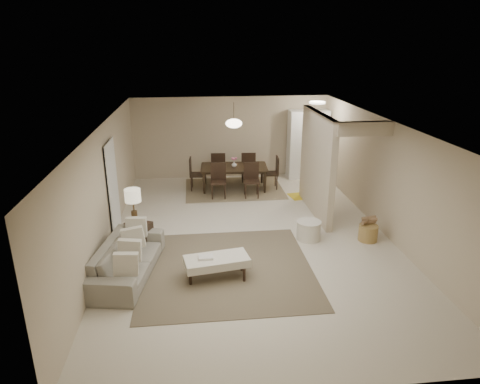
{
  "coord_description": "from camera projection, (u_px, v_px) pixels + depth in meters",
  "views": [
    {
      "loc": [
        -1.18,
        -8.5,
        4.09
      ],
      "look_at": [
        -0.22,
        -0.0,
        1.05
      ],
      "focal_mm": 32.0,
      "sensor_mm": 36.0,
      "label": 1
    }
  ],
  "objects": [
    {
      "name": "vase",
      "position": [
        234.0,
        164.0,
        12.22
      ],
      "size": [
        0.2,
        0.2,
        0.16
      ],
      "primitive_type": "imported",
      "rotation": [
        0.0,
        0.0,
        0.38
      ],
      "color": "white",
      "rests_on": "dining_table"
    },
    {
      "name": "dining_rug",
      "position": [
        234.0,
        189.0,
        12.47
      ],
      "size": [
        2.8,
        2.1,
        0.01
      ],
      "primitive_type": "cube",
      "color": "#847252",
      "rests_on": "floor"
    },
    {
      "name": "ottoman_bench",
      "position": [
        217.0,
        262.0,
        7.7
      ],
      "size": [
        1.22,
        0.71,
        0.41
      ],
      "rotation": [
        0.0,
        0.0,
        0.17
      ],
      "color": "beige",
      "rests_on": "living_rug"
    },
    {
      "name": "sofa",
      "position": [
        127.0,
        259.0,
        7.81
      ],
      "size": [
        2.32,
        1.23,
        0.64
      ],
      "primitive_type": "imported",
      "rotation": [
        0.0,
        0.0,
        1.4
      ],
      "color": "gray",
      "rests_on": "floor"
    },
    {
      "name": "doorway",
      "position": [
        113.0,
        189.0,
        9.36
      ],
      "size": [
        0.04,
        0.9,
        2.04
      ],
      "primitive_type": "cube",
      "color": "black",
      "rests_on": "floor"
    },
    {
      "name": "ceiling",
      "position": [
        251.0,
        124.0,
        8.62
      ],
      "size": [
        9.0,
        9.0,
        0.0
      ],
      "primitive_type": "plane",
      "rotation": [
        3.14,
        0.0,
        0.0
      ],
      "color": "white",
      "rests_on": "back_wall"
    },
    {
      "name": "pendant_light",
      "position": [
        234.0,
        123.0,
        11.82
      ],
      "size": [
        0.46,
        0.46,
        0.71
      ],
      "color": "#4D3921",
      "rests_on": "ceiling"
    },
    {
      "name": "floor",
      "position": [
        250.0,
        236.0,
        9.45
      ],
      "size": [
        9.0,
        9.0,
        0.0
      ],
      "primitive_type": "plane",
      "color": "beige",
      "rests_on": "ground"
    },
    {
      "name": "partition",
      "position": [
        317.0,
        164.0,
        10.4
      ],
      "size": [
        0.15,
        2.5,
        2.5
      ],
      "primitive_type": "cube",
      "color": "#C1B192",
      "rests_on": "floor"
    },
    {
      "name": "round_pouf",
      "position": [
        309.0,
        230.0,
        9.26
      ],
      "size": [
        0.53,
        0.53,
        0.41
      ],
      "primitive_type": "cylinder",
      "color": "beige",
      "rests_on": "floor"
    },
    {
      "name": "yellow_mat",
      "position": [
        306.0,
        195.0,
        11.92
      ],
      "size": [
        1.03,
        0.73,
        0.01
      ],
      "primitive_type": "cube",
      "rotation": [
        0.0,
        0.0,
        0.17
      ],
      "color": "gold",
      "rests_on": "floor"
    },
    {
      "name": "wicker_basket",
      "position": [
        368.0,
        233.0,
        9.21
      ],
      "size": [
        0.49,
        0.49,
        0.35
      ],
      "primitive_type": "cylinder",
      "rotation": [
        0.0,
        0.0,
        0.21
      ],
      "color": "olive",
      "rests_on": "floor"
    },
    {
      "name": "pantry_cabinet",
      "position": [
        307.0,
        144.0,
        13.24
      ],
      "size": [
        1.2,
        0.55,
        2.1
      ],
      "primitive_type": "cube",
      "color": "white",
      "rests_on": "floor"
    },
    {
      "name": "dining_chairs",
      "position": [
        234.0,
        173.0,
        12.31
      ],
      "size": [
        2.55,
        1.91,
        0.95
      ],
      "color": "black",
      "rests_on": "dining_rug"
    },
    {
      "name": "back_wall",
      "position": [
        231.0,
        137.0,
        13.25
      ],
      "size": [
        6.0,
        0.0,
        6.0
      ],
      "primitive_type": "plane",
      "rotation": [
        1.57,
        0.0,
        0.0
      ],
      "color": "#C1B192",
      "rests_on": "floor"
    },
    {
      "name": "table_lamp",
      "position": [
        133.0,
        199.0,
        8.44
      ],
      "size": [
        0.32,
        0.32,
        0.76
      ],
      "color": "#4D3921",
      "rests_on": "side_table"
    },
    {
      "name": "living_rug",
      "position": [
        227.0,
        268.0,
        8.11
      ],
      "size": [
        3.2,
        3.2,
        0.01
      ],
      "primitive_type": "cube",
      "color": "brown",
      "rests_on": "floor"
    },
    {
      "name": "dining_table",
      "position": [
        234.0,
        178.0,
        12.36
      ],
      "size": [
        1.96,
        1.17,
        0.67
      ],
      "primitive_type": "imported",
      "rotation": [
        0.0,
        0.0,
        -0.06
      ],
      "color": "black",
      "rests_on": "dining_rug"
    },
    {
      "name": "side_table",
      "position": [
        136.0,
        238.0,
        8.72
      ],
      "size": [
        0.7,
        0.7,
        0.58
      ],
      "primitive_type": "cube",
      "rotation": [
        0.0,
        0.0,
        -0.43
      ],
      "color": "black",
      "rests_on": "floor"
    },
    {
      "name": "flush_light",
      "position": [
        317.0,
        103.0,
        11.87
      ],
      "size": [
        0.44,
        0.44,
        0.05
      ],
      "primitive_type": "cylinder",
      "color": "white",
      "rests_on": "ceiling"
    },
    {
      "name": "left_wall",
      "position": [
        105.0,
        188.0,
        8.72
      ],
      "size": [
        0.0,
        9.0,
        9.0
      ],
      "primitive_type": "plane",
      "rotation": [
        1.57,
        0.0,
        1.57
      ],
      "color": "#C1B192",
      "rests_on": "floor"
    },
    {
      "name": "right_wall",
      "position": [
        386.0,
        178.0,
        9.35
      ],
      "size": [
        0.0,
        9.0,
        9.0
      ],
      "primitive_type": "plane",
      "rotation": [
        1.57,
        0.0,
        -1.57
      ],
      "color": "#C1B192",
      "rests_on": "floor"
    }
  ]
}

